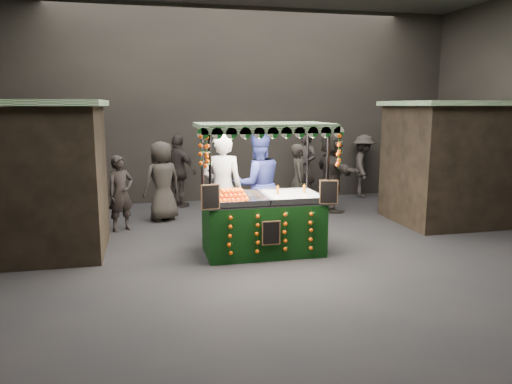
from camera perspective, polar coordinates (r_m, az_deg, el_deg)
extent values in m
plane|color=black|center=(8.46, 3.28, -7.19)|extent=(12.00, 12.00, 0.00)
cube|color=black|center=(12.95, -2.81, 10.06)|extent=(12.00, 0.10, 5.00)
cube|color=black|center=(3.56, 26.79, 8.81)|extent=(12.00, 0.10, 5.00)
cube|color=black|center=(9.10, -26.30, 1.09)|extent=(2.80, 2.00, 2.50)
cube|color=#135719|center=(9.02, -26.95, 9.27)|extent=(3.00, 2.20, 0.10)
cube|color=black|center=(11.47, 22.82, 3.01)|extent=(2.80, 2.00, 2.50)
cube|color=#135719|center=(11.40, 23.27, 9.50)|extent=(3.00, 2.20, 0.10)
cube|color=black|center=(8.40, 0.79, -4.12)|extent=(1.97, 1.07, 0.90)
cube|color=silver|center=(8.30, 0.80, -1.00)|extent=(1.97, 1.07, 0.04)
cylinder|color=black|center=(7.60, -5.33, -0.84)|extent=(0.04, 0.04, 2.15)
cylinder|color=black|center=(8.07, 8.29, -0.26)|extent=(0.04, 0.04, 2.15)
cylinder|color=black|center=(8.60, -6.22, 0.43)|extent=(0.04, 0.04, 2.15)
cylinder|color=black|center=(9.01, 5.97, 0.88)|extent=(0.04, 0.04, 2.15)
cube|color=#135719|center=(8.15, 0.82, 7.81)|extent=(2.19, 1.30, 0.07)
cube|color=silver|center=(8.43, 4.36, -0.48)|extent=(0.88, 0.97, 0.07)
cube|color=black|center=(7.54, -5.35, -0.58)|extent=(0.30, 0.09, 0.39)
cube|color=black|center=(8.01, 8.50, -0.01)|extent=(0.30, 0.09, 0.39)
cube|color=black|center=(7.85, 1.78, -4.81)|extent=(0.30, 0.02, 0.39)
imported|color=gray|center=(8.93, -3.95, 0.40)|extent=(0.81, 0.61, 2.02)
imported|color=navy|center=(9.36, 0.20, 0.86)|extent=(1.05, 0.86, 2.01)
imported|color=black|center=(10.17, -15.52, -0.16)|extent=(0.67, 0.61, 1.53)
imported|color=#2B2423|center=(11.91, 15.80, 1.39)|extent=(0.79, 0.62, 1.57)
imported|color=#282320|center=(12.22, -9.03, 2.42)|extent=(1.06, 1.05, 1.80)
imported|color=#2D2824|center=(13.75, 12.43, 2.99)|extent=(1.05, 1.28, 1.72)
imported|color=#2C2823|center=(10.84, -10.90, 1.24)|extent=(1.01, 0.87, 1.75)
imported|color=black|center=(11.75, 8.85, 2.38)|extent=(0.76, 1.82, 1.91)
imported|color=#282220|center=(12.79, 5.73, 2.96)|extent=(0.75, 0.81, 1.86)
imported|color=#272420|center=(11.31, 5.01, 1.47)|extent=(0.55, 0.68, 1.64)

